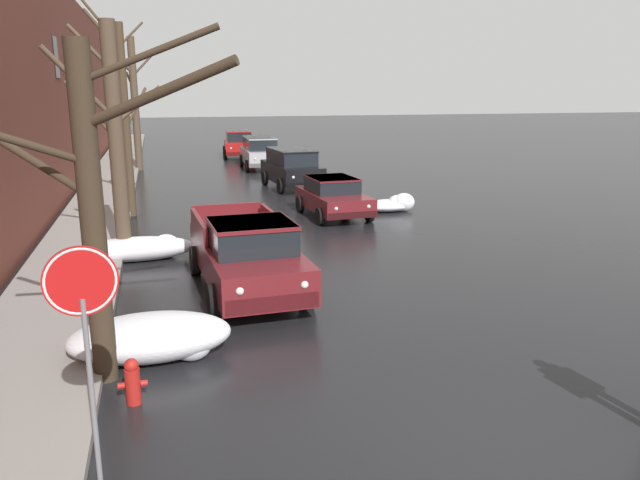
# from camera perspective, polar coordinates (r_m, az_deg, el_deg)

# --- Properties ---
(ground_plane) EXTENTS (200.00, 200.00, 0.00)m
(ground_plane) POSITION_cam_1_polar(r_m,az_deg,el_deg) (8.30, 15.54, -19.37)
(ground_plane) COLOR black
(left_sidewalk_slab) EXTENTS (2.41, 80.00, 0.16)m
(left_sidewalk_slab) POSITION_cam_1_polar(r_m,az_deg,el_deg) (24.40, -20.05, 2.66)
(left_sidewalk_slab) COLOR gray
(left_sidewalk_slab) RESTS_ON ground
(brick_townhouse_facade) EXTENTS (0.63, 80.00, 9.09)m
(brick_townhouse_facade) POSITION_cam_1_polar(r_m,az_deg,el_deg) (24.21, -25.06, 12.79)
(brick_townhouse_facade) COLOR brown
(brick_townhouse_facade) RESTS_ON ground
(snow_bank_near_corner_left) EXTENTS (2.73, 1.37, 0.79)m
(snow_bank_near_corner_left) POSITION_cam_1_polar(r_m,az_deg,el_deg) (10.85, -15.44, -8.85)
(snow_bank_near_corner_left) COLOR white
(snow_bank_near_corner_left) RESTS_ON ground
(snow_bank_along_left_kerb) EXTENTS (2.05, 1.16, 0.70)m
(snow_bank_along_left_kerb) POSITION_cam_1_polar(r_m,az_deg,el_deg) (23.22, 6.88, 3.35)
(snow_bank_along_left_kerb) COLOR white
(snow_bank_along_left_kerb) RESTS_ON ground
(snow_bank_mid_block_left) EXTENTS (3.10, 1.04, 0.64)m
(snow_bank_mid_block_left) POSITION_cam_1_polar(r_m,az_deg,el_deg) (17.09, -16.52, -0.77)
(snow_bank_mid_block_left) COLOR white
(snow_bank_mid_block_left) RESTS_ON ground
(bare_tree_at_the_corner) EXTENTS (3.89, 2.01, 5.40)m
(bare_tree_at_the_corner) POSITION_cam_1_polar(r_m,az_deg,el_deg) (9.61, -20.44, 3.28)
(bare_tree_at_the_corner) COLOR #382B1E
(bare_tree_at_the_corner) RESTS_ON ground
(bare_tree_second_along_sidewalk) EXTENTS (2.78, 2.19, 6.19)m
(bare_tree_second_along_sidewalk) POSITION_cam_1_polar(r_m,az_deg,el_deg) (16.74, -18.74, 8.88)
(bare_tree_second_along_sidewalk) COLOR #4C3D2D
(bare_tree_second_along_sidewalk) RESTS_ON ground
(bare_tree_mid_block) EXTENTS (2.19, 1.89, 7.73)m
(bare_tree_mid_block) POSITION_cam_1_polar(r_m,az_deg,el_deg) (23.02, -17.89, 11.33)
(bare_tree_mid_block) COLOR #423323
(bare_tree_mid_block) RESTS_ON ground
(bare_tree_far_down_block) EXTENTS (2.29, 1.85, 7.32)m
(bare_tree_far_down_block) POSITION_cam_1_polar(r_m,az_deg,el_deg) (36.35, -17.00, 12.28)
(bare_tree_far_down_block) COLOR #4C3D2D
(bare_tree_far_down_block) RESTS_ON ground
(pickup_truck_maroon_approaching_near_lane) EXTENTS (2.38, 5.34, 1.76)m
(pickup_truck_maroon_approaching_near_lane) POSITION_cam_1_polar(r_m,az_deg,el_deg) (13.82, -6.88, -1.31)
(pickup_truck_maroon_approaching_near_lane) COLOR maroon
(pickup_truck_maroon_approaching_near_lane) RESTS_ON ground
(sedan_maroon_parked_kerbside_close) EXTENTS (2.17, 3.97, 1.42)m
(sedan_maroon_parked_kerbside_close) POSITION_cam_1_polar(r_m,az_deg,el_deg) (22.01, 1.22, 4.15)
(sedan_maroon_parked_kerbside_close) COLOR maroon
(sedan_maroon_parked_kerbside_close) RESTS_ON ground
(suv_black_parked_kerbside_mid) EXTENTS (2.35, 4.57, 1.82)m
(suv_black_parked_kerbside_mid) POSITION_cam_1_polar(r_m,az_deg,el_deg) (28.51, -2.69, 6.86)
(suv_black_parked_kerbside_mid) COLOR black
(suv_black_parked_kerbside_mid) RESTS_ON ground
(suv_silver_parked_far_down_block) EXTENTS (2.13, 4.68, 1.82)m
(suv_silver_parked_far_down_block) POSITION_cam_1_polar(r_m,az_deg,el_deg) (35.85, -5.66, 8.26)
(suv_silver_parked_far_down_block) COLOR #B7B7BC
(suv_silver_parked_far_down_block) RESTS_ON ground
(suv_red_queued_behind_truck) EXTENTS (2.29, 4.50, 1.82)m
(suv_red_queued_behind_truck) POSITION_cam_1_polar(r_m,az_deg,el_deg) (42.07, -7.67, 9.03)
(suv_red_queued_behind_truck) COLOR red
(suv_red_queued_behind_truck) RESTS_ON ground
(fire_hydrant) EXTENTS (0.42, 0.22, 0.71)m
(fire_hydrant) POSITION_cam_1_polar(r_m,az_deg,el_deg) (9.50, -17.17, -12.53)
(fire_hydrant) COLOR #B21E19
(fire_hydrant) RESTS_ON ground
(stop_sign_at_corner) EXTENTS (0.76, 0.13, 2.94)m
(stop_sign_at_corner) POSITION_cam_1_polar(r_m,az_deg,el_deg) (6.85, -21.33, -5.84)
(stop_sign_at_corner) COLOR slate
(stop_sign_at_corner) RESTS_ON ground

